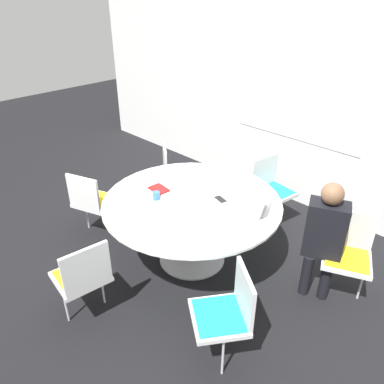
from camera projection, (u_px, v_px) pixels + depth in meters
ground_plane at (192, 258)px, 4.22m from camera, size 16.00×16.00×0.00m
wall_back at (300, 104)px, 4.77m from camera, size 8.00×0.07×2.70m
conference_table at (192, 211)px, 3.90m from camera, size 1.84×1.84×0.76m
chair_0 at (348, 249)px, 3.55m from camera, size 0.57×0.56×0.85m
chair_1 at (271, 186)px, 4.66m from camera, size 0.49×0.50×0.85m
chair_2 at (175, 170)px, 5.05m from camera, size 0.61×0.60×0.85m
chair_3 at (92, 199)px, 4.37m from camera, size 0.56×0.54×0.85m
chair_4 at (83, 274)px, 3.25m from camera, size 0.47×0.49×0.85m
chair_5 at (227, 310)px, 2.90m from camera, size 0.60×0.60×0.85m
person_0 at (325, 232)px, 3.46m from camera, size 0.42×0.35×1.20m
laptop at (257, 208)px, 3.61m from camera, size 0.36×0.39×0.21m
spiral_notebook at (159, 189)px, 4.03m from camera, size 0.22×0.17×0.02m
coffee_cup at (156, 196)px, 3.85m from camera, size 0.08×0.08×0.08m
cell_phone at (220, 199)px, 3.86m from camera, size 0.15×0.10×0.01m
handbag at (138, 194)px, 5.22m from camera, size 0.36×0.16×0.28m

